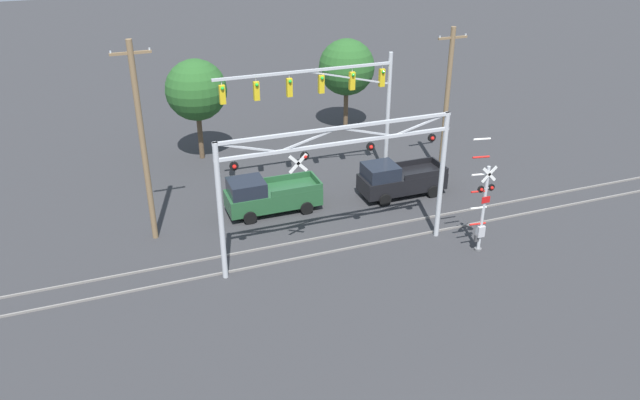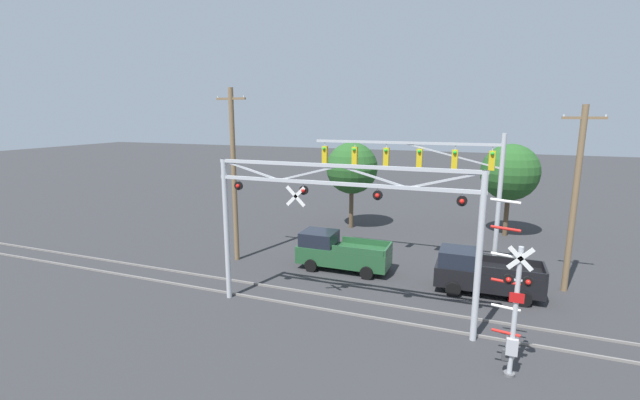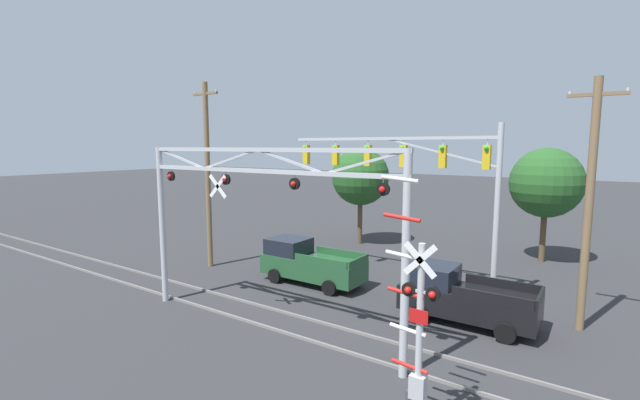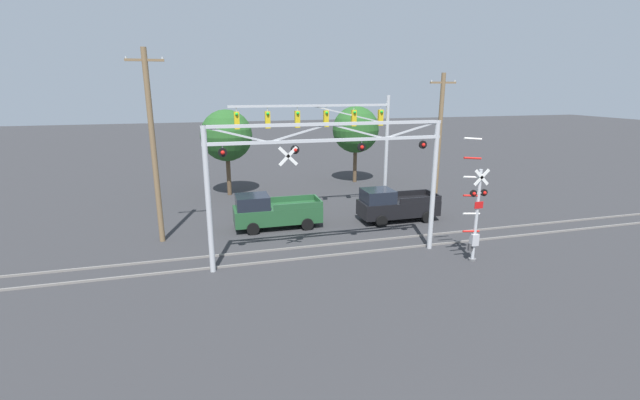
% 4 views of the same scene
% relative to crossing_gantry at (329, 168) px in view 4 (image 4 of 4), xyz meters
% --- Properties ---
extents(rail_track_near, '(80.00, 0.08, 0.10)m').
position_rel_crossing_gantry_xyz_m(rail_track_near, '(0.01, 0.28, -4.37)').
color(rail_track_near, gray).
rests_on(rail_track_near, ground_plane).
extents(rail_track_far, '(80.00, 0.08, 0.10)m').
position_rel_crossing_gantry_xyz_m(rail_track_far, '(0.01, 1.72, -4.37)').
color(rail_track_far, gray).
rests_on(rail_track_far, ground_plane).
extents(crossing_gantry, '(11.03, 0.28, 6.49)m').
position_rel_crossing_gantry_xyz_m(crossing_gantry, '(0.00, 0.00, 0.00)').
color(crossing_gantry, '#B7BABF').
rests_on(crossing_gantry, ground_plane).
extents(crossing_signal_mast, '(1.44, 0.35, 5.89)m').
position_rel_crossing_gantry_xyz_m(crossing_signal_mast, '(6.53, -1.97, -2.21)').
color(crossing_signal_mast, '#B7BABF').
rests_on(crossing_signal_mast, ground_plane).
extents(traffic_signal_span, '(10.25, 0.39, 7.49)m').
position_rel_crossing_gantry_xyz_m(traffic_signal_span, '(3.08, 7.58, 0.96)').
color(traffic_signal_span, '#B7BABF').
rests_on(traffic_signal_span, ground_plane).
extents(pickup_truck_lead, '(5.03, 2.13, 2.03)m').
position_rel_crossing_gantry_xyz_m(pickup_truck_lead, '(-1.77, 5.40, -3.45)').
color(pickup_truck_lead, '#23512D').
rests_on(pickup_truck_lead, ground_plane).
extents(pickup_truck_following, '(4.85, 2.13, 2.03)m').
position_rel_crossing_gantry_xyz_m(pickup_truck_following, '(5.65, 4.81, -3.45)').
color(pickup_truck_following, black).
rests_on(pickup_truck_following, ground_plane).
extents(utility_pole_left, '(1.80, 0.28, 9.86)m').
position_rel_crossing_gantry_xyz_m(utility_pole_left, '(-7.88, 4.72, 0.66)').
color(utility_pole_left, brown).
rests_on(utility_pole_left, ground_plane).
extents(utility_pole_right, '(1.80, 0.28, 8.86)m').
position_rel_crossing_gantry_xyz_m(utility_pole_right, '(9.41, 6.49, 0.16)').
color(utility_pole_right, brown).
rests_on(utility_pole_right, ground_plane).
extents(background_tree_beyond_span, '(3.80, 3.80, 6.42)m').
position_rel_crossing_gantry_xyz_m(background_tree_beyond_span, '(-3.73, 14.13, 0.08)').
color(background_tree_beyond_span, brown).
rests_on(background_tree_beyond_span, ground_plane).
extents(background_tree_far_left_verge, '(3.90, 3.90, 6.46)m').
position_rel_crossing_gantry_xyz_m(background_tree_far_left_verge, '(7.07, 15.94, 0.07)').
color(background_tree_far_left_verge, brown).
rests_on(background_tree_far_left_verge, ground_plane).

